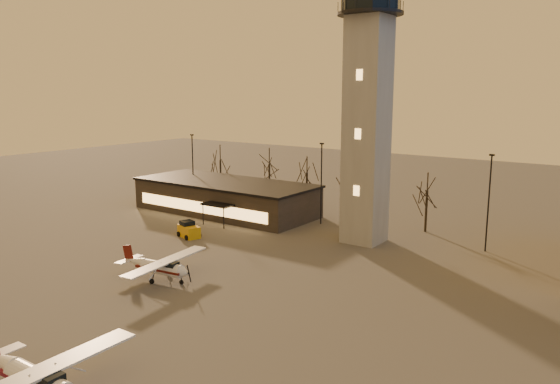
% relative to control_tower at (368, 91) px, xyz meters
% --- Properties ---
extents(ground, '(220.00, 220.00, 0.00)m').
position_rel_control_tower_xyz_m(ground, '(0.00, -30.00, -16.33)').
color(ground, '#44413F').
rests_on(ground, ground).
extents(control_tower, '(6.80, 6.80, 32.60)m').
position_rel_control_tower_xyz_m(control_tower, '(0.00, 0.00, 0.00)').
color(control_tower, gray).
rests_on(control_tower, ground).
extents(terminal, '(25.40, 12.20, 4.30)m').
position_rel_control_tower_xyz_m(terminal, '(-21.99, 1.98, -14.17)').
color(terminal, black).
rests_on(terminal, ground).
extents(light_poles, '(58.50, 12.25, 10.14)m').
position_rel_control_tower_xyz_m(light_poles, '(0.50, 1.00, -10.92)').
color(light_poles, black).
rests_on(light_poles, ground).
extents(tree_row, '(37.20, 9.20, 8.80)m').
position_rel_control_tower_xyz_m(tree_row, '(-13.70, 9.16, -10.39)').
color(tree_row, black).
rests_on(tree_row, ground).
extents(cessna_rear, '(7.92, 9.99, 2.74)m').
position_rel_control_tower_xyz_m(cessna_rear, '(-8.43, -21.63, -15.39)').
color(cessna_rear, silver).
rests_on(cessna_rear, ground).
extents(service_cart, '(3.22, 2.52, 1.83)m').
position_rel_control_tower_xyz_m(service_cart, '(-16.95, -10.05, -15.63)').
color(service_cart, '#D5990C').
rests_on(service_cart, ground).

